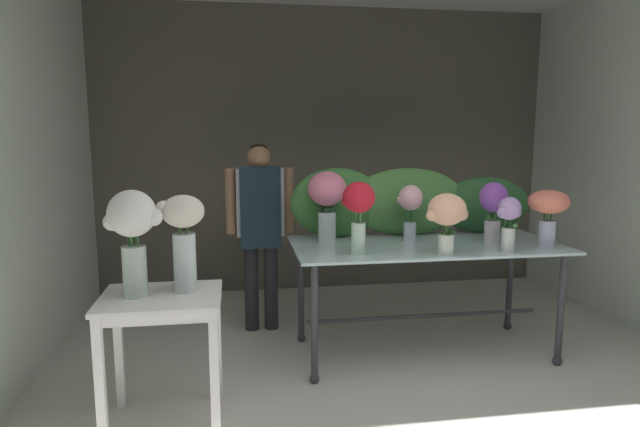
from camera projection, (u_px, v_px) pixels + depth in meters
name	position (u px, v px, depth m)	size (l,w,h in m)	color
ground_plane	(364.00, 351.00, 4.27)	(8.15, 8.15, 0.00)	beige
wall_back	(325.00, 151.00, 5.86)	(4.90, 0.12, 2.98)	#5B564C
wall_left	(13.00, 164.00, 3.67)	(0.12, 3.83, 2.98)	silver
display_table_glass	(425.00, 260.00, 4.12)	(2.01, 0.94, 0.87)	silver
side_table_white	(162.00, 314.00, 3.12)	(0.68, 0.56, 0.78)	white
florist	(260.00, 217.00, 4.59)	(0.57, 0.24, 1.60)	#232328
foliage_backdrop	(409.00, 203.00, 4.41)	(2.01, 0.25, 0.55)	#387033
vase_crimson_anemones	(359.00, 207.00, 3.69)	(0.23, 0.22, 0.50)	silver
vase_peach_snapdragons	(447.00, 215.00, 3.70)	(0.30, 0.26, 0.42)	silver
vase_violet_tulips	(493.00, 206.00, 4.06)	(0.21, 0.21, 0.47)	silver
vase_rosy_freesia	(327.00, 197.00, 4.10)	(0.30, 0.30, 0.54)	silver
vase_lilac_hydrangea	(509.00, 219.00, 3.80)	(0.19, 0.16, 0.39)	silver
vase_coral_dahlias	(549.00, 208.00, 3.95)	(0.30, 0.29, 0.42)	silver
vase_blush_ranunculus	(410.00, 206.00, 4.14)	(0.20, 0.18, 0.44)	silver
vase_white_roses_tall	(133.00, 230.00, 3.02)	(0.32, 0.27, 0.61)	silver
vase_cream_lisianthus_tall	(183.00, 234.00, 3.13)	(0.27, 0.24, 0.57)	silver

